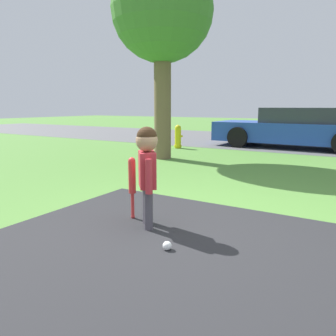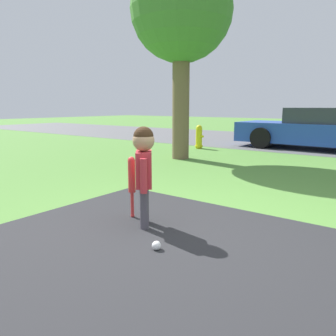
{
  "view_description": "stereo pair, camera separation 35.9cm",
  "coord_description": "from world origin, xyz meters",
  "views": [
    {
      "loc": [
        1.1,
        -2.7,
        1.21
      ],
      "look_at": [
        -0.73,
        0.32,
        0.54
      ],
      "focal_mm": 35.0,
      "sensor_mm": 36.0,
      "label": 1
    },
    {
      "loc": [
        1.4,
        -2.5,
        1.21
      ],
      "look_at": [
        -0.73,
        0.32,
        0.54
      ],
      "focal_mm": 35.0,
      "sensor_mm": 36.0,
      "label": 2
    }
  ],
  "objects": [
    {
      "name": "tree_far_lawn",
      "position": [
        -2.97,
        3.77,
        3.21
      ],
      "size": [
        2.24,
        2.24,
        4.4
      ],
      "color": "brown",
      "rests_on": "ground"
    },
    {
      "name": "child",
      "position": [
        -0.73,
        -0.08,
        0.66
      ],
      "size": [
        0.3,
        0.33,
        1.02
      ],
      "rotation": [
        0.0,
        0.0,
        -0.87
      ],
      "color": "#4C4751",
      "rests_on": "ground"
    },
    {
      "name": "ground_plane",
      "position": [
        0.0,
        0.0,
        0.0
      ],
      "size": [
        60.0,
        60.0,
        0.0
      ],
      "primitive_type": "plane",
      "color": "#518438"
    },
    {
      "name": "street_strip",
      "position": [
        0.0,
        9.08,
        0.0
      ],
      "size": [
        40.0,
        6.0,
        0.01
      ],
      "color": "#59595B",
      "rests_on": "ground"
    },
    {
      "name": "parked_car",
      "position": [
        -0.69,
        7.48,
        0.56
      ],
      "size": [
        4.56,
        1.88,
        1.17
      ],
      "rotation": [
        0.0,
        0.0,
        3.13
      ],
      "color": "#2347AD",
      "rests_on": "ground"
    },
    {
      "name": "baseball_bat",
      "position": [
        -1.01,
        0.03,
        0.44
      ],
      "size": [
        0.08,
        0.08,
        0.68
      ],
      "color": "red",
      "rests_on": "ground"
    },
    {
      "name": "sports_ball",
      "position": [
        -0.27,
        -0.46,
        0.04
      ],
      "size": [
        0.08,
        0.08,
        0.08
      ],
      "color": "white",
      "rests_on": "ground"
    },
    {
      "name": "fire_hydrant",
      "position": [
        -3.6,
        5.6,
        0.33
      ],
      "size": [
        0.26,
        0.23,
        0.68
      ],
      "color": "yellow",
      "rests_on": "ground"
    }
  ]
}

